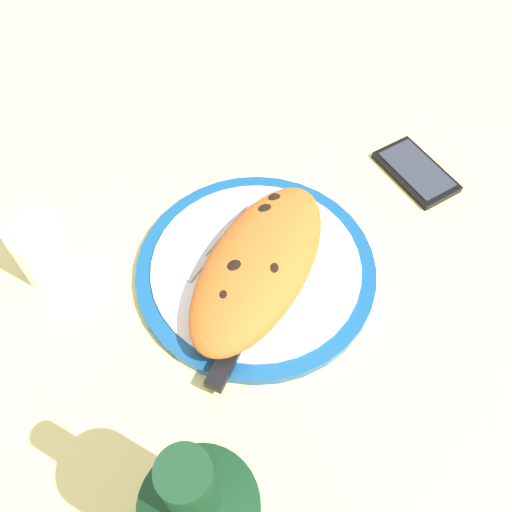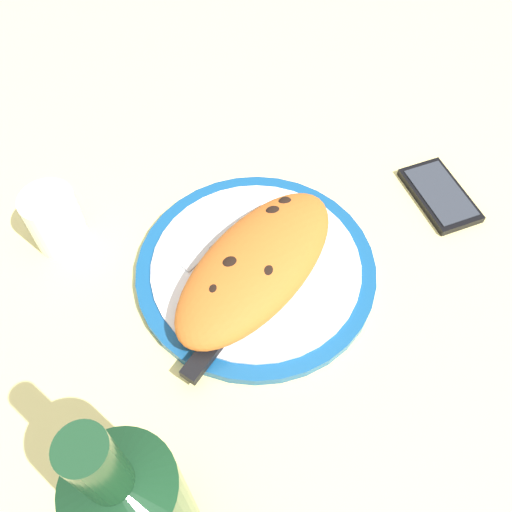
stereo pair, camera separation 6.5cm
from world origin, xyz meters
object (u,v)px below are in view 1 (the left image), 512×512
(calzone, at_px, (259,265))
(smartphone, at_px, (416,172))
(fork, at_px, (213,243))
(knife, at_px, (244,325))
(plate, at_px, (256,269))
(water_glass, at_px, (45,253))

(calzone, height_order, smartphone, calzone)
(calzone, xyz_separation_m, fork, (-0.01, -0.07, -0.02))
(knife, bearing_deg, plate, -154.08)
(knife, bearing_deg, fork, -125.75)
(plate, bearing_deg, water_glass, -56.06)
(smartphone, bearing_deg, water_glass, -36.57)
(smartphone, bearing_deg, fork, -29.74)
(calzone, relative_size, smartphone, 2.04)
(plate, distance_m, smartphone, 0.28)
(knife, distance_m, smartphone, 0.34)
(calzone, distance_m, fork, 0.08)
(plate, height_order, smartphone, plate)
(plate, bearing_deg, fork, -85.87)
(calzone, xyz_separation_m, smartphone, (-0.27, 0.08, -0.04))
(smartphone, relative_size, water_glass, 1.63)
(knife, xyz_separation_m, water_glass, (0.06, -0.25, 0.01))
(knife, height_order, smartphone, knife)
(calzone, xyz_separation_m, water_glass, (0.13, -0.22, -0.01))
(plate, xyz_separation_m, fork, (0.00, -0.06, 0.01))
(plate, xyz_separation_m, knife, (0.08, 0.04, 0.01))
(plate, bearing_deg, smartphone, 161.16)
(knife, relative_size, smartphone, 1.77)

